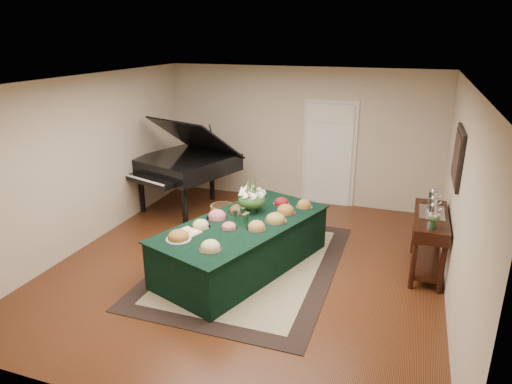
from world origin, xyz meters
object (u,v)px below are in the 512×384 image
(floral_centerpiece, at_px, (252,197))
(grand_piano, at_px, (186,164))
(mahogany_sideboard, at_px, (430,228))
(buffet_table, at_px, (243,245))

(floral_centerpiece, height_order, grand_piano, grand_piano)
(mahogany_sideboard, bearing_deg, buffet_table, -163.57)
(buffet_table, xyz_separation_m, floral_centerpiece, (-0.02, 0.42, 0.61))
(floral_centerpiece, relative_size, grand_piano, 0.20)
(floral_centerpiece, bearing_deg, buffet_table, -87.92)
(floral_centerpiece, bearing_deg, mahogany_sideboard, 7.43)
(buffet_table, bearing_deg, floral_centerpiece, 92.08)
(grand_piano, bearing_deg, mahogany_sideboard, -14.04)
(buffet_table, height_order, mahogany_sideboard, mahogany_sideboard)
(floral_centerpiece, relative_size, mahogany_sideboard, 0.32)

